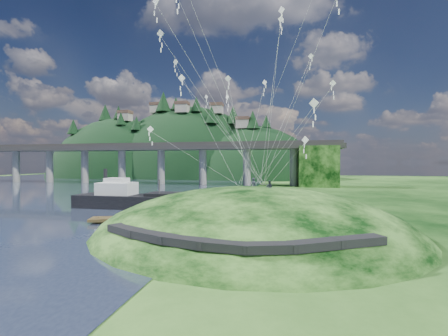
# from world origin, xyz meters

# --- Properties ---
(ground) EXTENTS (320.00, 320.00, 0.00)m
(ground) POSITION_xyz_m (0.00, 0.00, 0.00)
(ground) COLOR black
(ground) RESTS_ON ground
(grass_hill) EXTENTS (36.00, 32.00, 13.00)m
(grass_hill) POSITION_xyz_m (8.00, 2.00, -1.50)
(grass_hill) COLOR black
(grass_hill) RESTS_ON ground
(footpath) EXTENTS (22.29, 5.84, 0.83)m
(footpath) POSITION_xyz_m (7.46, -9.74, 2.08)
(footpath) COLOR black
(footpath) RESTS_ON ground
(bridge) EXTENTS (160.00, 11.00, 15.00)m
(bridge) POSITION_xyz_m (-26.46, 70.07, 9.70)
(bridge) COLOR #2D2B2B
(bridge) RESTS_ON ground
(far_ridge) EXTENTS (153.00, 70.00, 94.50)m
(far_ridge) POSITION_xyz_m (-43.58, 122.17, -7.44)
(far_ridge) COLOR black
(far_ridge) RESTS_ON ground
(work_barge) EXTENTS (19.03, 5.42, 6.64)m
(work_barge) POSITION_xyz_m (-14.22, 15.18, 1.66)
(work_barge) COLOR black
(work_barge) RESTS_ON ground
(wooden_dock) EXTENTS (14.83, 6.52, 1.06)m
(wooden_dock) POSITION_xyz_m (-5.58, 4.87, 0.46)
(wooden_dock) COLOR #3B2E18
(wooden_dock) RESTS_ON ground
(kite_flyers) EXTENTS (2.77, 2.97, 1.92)m
(kite_flyers) POSITION_xyz_m (8.91, 3.14, 5.81)
(kite_flyers) COLOR #282C35
(kite_flyers) RESTS_ON ground
(kite_swarm) EXTENTS (19.32, 17.62, 18.91)m
(kite_swarm) POSITION_xyz_m (6.58, 1.35, 19.70)
(kite_swarm) COLOR white
(kite_swarm) RESTS_ON ground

